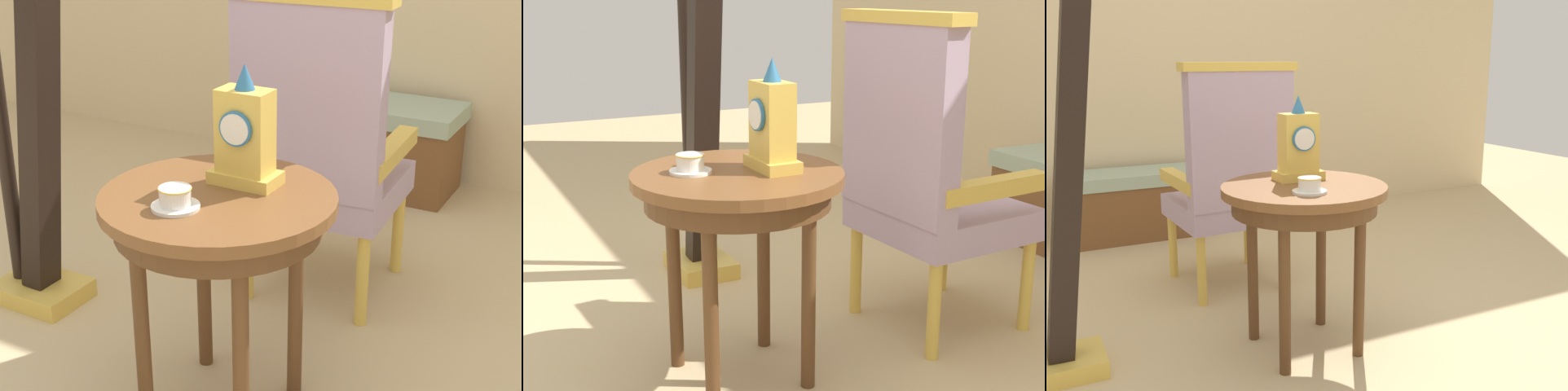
# 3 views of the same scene
# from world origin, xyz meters

# --- Properties ---
(side_table) EXTENTS (0.64, 0.64, 0.68)m
(side_table) POSITION_xyz_m (0.07, 0.06, 0.59)
(side_table) COLOR brown
(side_table) RESTS_ON ground
(teacup_left) EXTENTS (0.13, 0.13, 0.06)m
(teacup_left) POSITION_xyz_m (0.03, -0.07, 0.71)
(teacup_left) COLOR white
(teacup_left) RESTS_ON side_table
(mantel_clock) EXTENTS (0.19, 0.11, 0.34)m
(mantel_clock) POSITION_xyz_m (0.10, 0.16, 0.81)
(mantel_clock) COLOR gold
(mantel_clock) RESTS_ON side_table
(armchair) EXTENTS (0.58, 0.56, 1.14)m
(armchair) POSITION_xyz_m (0.03, 0.78, 0.59)
(armchair) COLOR #B299B7
(armchair) RESTS_ON ground
(harp) EXTENTS (0.40, 0.24, 1.86)m
(harp) POSITION_xyz_m (-0.81, 0.27, 0.76)
(harp) COLOR gold
(harp) RESTS_ON ground
(window_bench) EXTENTS (0.92, 0.40, 0.44)m
(window_bench) POSITION_xyz_m (-0.23, 1.95, 0.22)
(window_bench) COLOR #9EB299
(window_bench) RESTS_ON ground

